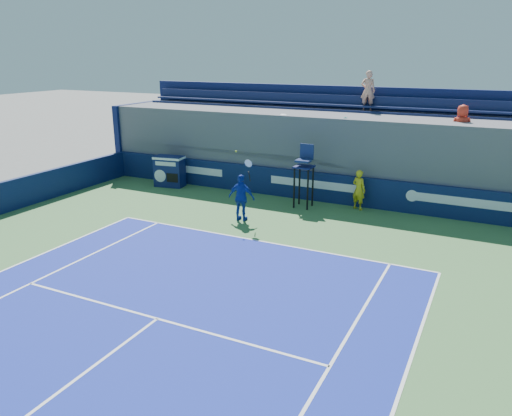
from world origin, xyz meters
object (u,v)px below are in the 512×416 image
at_px(ball_person, 359,190).
at_px(umpire_chair, 304,169).
at_px(tennis_player, 242,198).
at_px(match_clock, 170,170).

bearing_deg(ball_person, umpire_chair, 38.41).
bearing_deg(tennis_player, match_clock, 151.23).
relative_size(ball_person, tennis_player, 0.61).
bearing_deg(ball_person, tennis_player, 64.18).
xyz_separation_m(ball_person, tennis_player, (-3.42, -3.20, 0.07)).
distance_m(ball_person, match_clock, 8.64).
bearing_deg(tennis_player, ball_person, 43.12).
height_order(match_clock, tennis_player, tennis_player).
bearing_deg(ball_person, match_clock, 23.29).
distance_m(ball_person, umpire_chair, 2.24).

